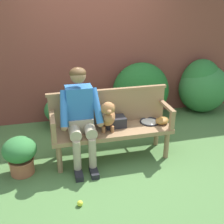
{
  "coord_description": "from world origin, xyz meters",
  "views": [
    {
      "loc": [
        -0.8,
        -3.29,
        2.2
      ],
      "look_at": [
        0.0,
        0.0,
        0.71
      ],
      "focal_mm": 44.42,
      "sensor_mm": 36.0,
      "label": 1
    }
  ],
  "objects_px": {
    "tennis_racket": "(149,121)",
    "tennis_ball": "(80,203)",
    "garden_bench": "(112,133)",
    "dog_on_bench": "(107,115)",
    "person_seated": "(81,114)",
    "baseball_glove": "(162,121)",
    "potted_plant": "(20,154)",
    "sports_bag": "(115,122)"
  },
  "relations": [
    {
      "from": "tennis_racket",
      "to": "garden_bench",
      "type": "bearing_deg",
      "value": -170.6
    },
    {
      "from": "person_seated",
      "to": "dog_on_bench",
      "type": "xyz_separation_m",
      "value": [
        0.35,
        -0.02,
        -0.04
      ]
    },
    {
      "from": "garden_bench",
      "to": "potted_plant",
      "type": "distance_m",
      "value": 1.24
    },
    {
      "from": "garden_bench",
      "to": "baseball_glove",
      "type": "xyz_separation_m",
      "value": [
        0.73,
        -0.01,
        0.11
      ]
    },
    {
      "from": "potted_plant",
      "to": "sports_bag",
      "type": "bearing_deg",
      "value": 6.53
    },
    {
      "from": "person_seated",
      "to": "baseball_glove",
      "type": "relative_size",
      "value": 6.04
    },
    {
      "from": "garden_bench",
      "to": "person_seated",
      "type": "relative_size",
      "value": 1.24
    },
    {
      "from": "dog_on_bench",
      "to": "sports_bag",
      "type": "distance_m",
      "value": 0.23
    },
    {
      "from": "potted_plant",
      "to": "person_seated",
      "type": "bearing_deg",
      "value": 5.23
    },
    {
      "from": "person_seated",
      "to": "sports_bag",
      "type": "relative_size",
      "value": 4.74
    },
    {
      "from": "baseball_glove",
      "to": "tennis_ball",
      "type": "distance_m",
      "value": 1.63
    },
    {
      "from": "tennis_racket",
      "to": "tennis_ball",
      "type": "xyz_separation_m",
      "value": [
        -1.15,
        -0.97,
        -0.43
      ]
    },
    {
      "from": "person_seated",
      "to": "potted_plant",
      "type": "xyz_separation_m",
      "value": [
        -0.8,
        -0.07,
        -0.44
      ]
    },
    {
      "from": "dog_on_bench",
      "to": "tennis_racket",
      "type": "height_order",
      "value": "dog_on_bench"
    },
    {
      "from": "garden_bench",
      "to": "dog_on_bench",
      "type": "height_order",
      "value": "dog_on_bench"
    },
    {
      "from": "person_seated",
      "to": "tennis_racket",
      "type": "xyz_separation_m",
      "value": [
        1.0,
        0.11,
        -0.26
      ]
    },
    {
      "from": "sports_bag",
      "to": "garden_bench",
      "type": "bearing_deg",
      "value": -135.6
    },
    {
      "from": "tennis_racket",
      "to": "dog_on_bench",
      "type": "bearing_deg",
      "value": -168.78
    },
    {
      "from": "dog_on_bench",
      "to": "baseball_glove",
      "type": "bearing_deg",
      "value": 1.47
    },
    {
      "from": "dog_on_bench",
      "to": "baseball_glove",
      "type": "relative_size",
      "value": 2.08
    },
    {
      "from": "dog_on_bench",
      "to": "sports_bag",
      "type": "bearing_deg",
      "value": 35.23
    },
    {
      "from": "dog_on_bench",
      "to": "tennis_ball",
      "type": "relative_size",
      "value": 6.93
    },
    {
      "from": "dog_on_bench",
      "to": "tennis_racket",
      "type": "bearing_deg",
      "value": 11.22
    },
    {
      "from": "dog_on_bench",
      "to": "sports_bag",
      "type": "xyz_separation_m",
      "value": [
        0.13,
        0.1,
        -0.16
      ]
    },
    {
      "from": "dog_on_bench",
      "to": "baseball_glove",
      "type": "distance_m",
      "value": 0.82
    },
    {
      "from": "tennis_racket",
      "to": "person_seated",
      "type": "bearing_deg",
      "value": -173.88
    },
    {
      "from": "person_seated",
      "to": "baseball_glove",
      "type": "bearing_deg",
      "value": -0.02
    },
    {
      "from": "person_seated",
      "to": "potted_plant",
      "type": "distance_m",
      "value": 0.92
    },
    {
      "from": "person_seated",
      "to": "tennis_racket",
      "type": "distance_m",
      "value": 1.04
    },
    {
      "from": "dog_on_bench",
      "to": "sports_bag",
      "type": "relative_size",
      "value": 1.63
    },
    {
      "from": "tennis_racket",
      "to": "tennis_ball",
      "type": "height_order",
      "value": "tennis_racket"
    },
    {
      "from": "baseball_glove",
      "to": "tennis_ball",
      "type": "height_order",
      "value": "baseball_glove"
    },
    {
      "from": "garden_bench",
      "to": "potted_plant",
      "type": "relative_size",
      "value": 3.22
    },
    {
      "from": "dog_on_bench",
      "to": "sports_bag",
      "type": "height_order",
      "value": "dog_on_bench"
    },
    {
      "from": "tennis_ball",
      "to": "potted_plant",
      "type": "distance_m",
      "value": 1.05
    },
    {
      "from": "tennis_racket",
      "to": "potted_plant",
      "type": "relative_size",
      "value": 1.12
    },
    {
      "from": "tennis_ball",
      "to": "tennis_racket",
      "type": "bearing_deg",
      "value": 40.02
    },
    {
      "from": "tennis_ball",
      "to": "garden_bench",
      "type": "bearing_deg",
      "value": 56.42
    },
    {
      "from": "person_seated",
      "to": "dog_on_bench",
      "type": "bearing_deg",
      "value": -3.4
    },
    {
      "from": "sports_bag",
      "to": "potted_plant",
      "type": "distance_m",
      "value": 1.32
    },
    {
      "from": "sports_bag",
      "to": "person_seated",
      "type": "bearing_deg",
      "value": -171.35
    },
    {
      "from": "potted_plant",
      "to": "tennis_ball",
      "type": "bearing_deg",
      "value": -50.49
    }
  ]
}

